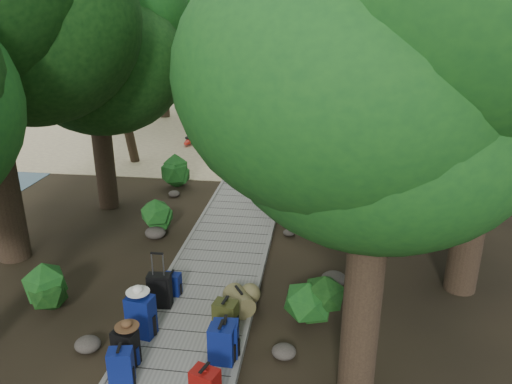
% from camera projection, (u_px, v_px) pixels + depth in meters
% --- Properties ---
extents(ground, '(120.00, 120.00, 0.00)m').
position_uv_depth(ground, '(224.00, 256.00, 11.42)').
color(ground, '#2E2517').
rests_on(ground, ground).
extents(sand_beach, '(40.00, 22.00, 0.02)m').
position_uv_depth(sand_beach, '(283.00, 113.00, 26.24)').
color(sand_beach, '#CCBE89').
rests_on(sand_beach, ground).
extents(boardwalk, '(2.00, 12.00, 0.12)m').
position_uv_depth(boardwalk, '(232.00, 235.00, 12.33)').
color(boardwalk, gray).
rests_on(boardwalk, ground).
extents(backpack_left_a, '(0.39, 0.31, 0.66)m').
position_uv_depth(backpack_left_a, '(121.00, 366.00, 7.30)').
color(backpack_left_a, navy).
rests_on(backpack_left_a, boardwalk).
extents(backpack_left_b, '(0.41, 0.33, 0.68)m').
position_uv_depth(backpack_left_b, '(126.00, 346.00, 7.71)').
color(backpack_left_b, black).
rests_on(backpack_left_b, boardwalk).
extents(backpack_left_c, '(0.49, 0.38, 0.82)m').
position_uv_depth(backpack_left_c, '(141.00, 314.00, 8.38)').
color(backpack_left_c, navy).
rests_on(backpack_left_c, boardwalk).
extents(backpack_left_d, '(0.33, 0.25, 0.48)m').
position_uv_depth(backpack_left_d, '(172.00, 283.00, 9.63)').
color(backpack_left_d, navy).
rests_on(backpack_left_d, boardwalk).
extents(backpack_right_b, '(0.41, 0.29, 0.71)m').
position_uv_depth(backpack_right_b, '(222.00, 343.00, 7.76)').
color(backpack_right_b, navy).
rests_on(backpack_right_b, boardwalk).
extents(backpack_right_c, '(0.42, 0.31, 0.69)m').
position_uv_depth(backpack_right_c, '(226.00, 337.00, 7.90)').
color(backpack_right_c, navy).
rests_on(backpack_right_c, boardwalk).
extents(backpack_right_d, '(0.45, 0.36, 0.61)m').
position_uv_depth(backpack_right_d, '(226.00, 315.00, 8.55)').
color(backpack_right_d, '#383A15').
rests_on(backpack_right_d, boardwalk).
extents(duffel_right_khaki, '(0.68, 0.75, 0.42)m').
position_uv_depth(duffel_right_khaki, '(239.00, 301.00, 9.11)').
color(duffel_right_khaki, olive).
rests_on(duffel_right_khaki, boardwalk).
extents(suitcase_on_boardwalk, '(0.44, 0.26, 0.66)m').
position_uv_depth(suitcase_on_boardwalk, '(160.00, 290.00, 9.22)').
color(suitcase_on_boardwalk, black).
rests_on(suitcase_on_boardwalk, boardwalk).
extents(lone_suitcase_on_sand, '(0.47, 0.36, 0.66)m').
position_uv_depth(lone_suitcase_on_sand, '(272.00, 148.00, 18.63)').
color(lone_suitcase_on_sand, black).
rests_on(lone_suitcase_on_sand, sand_beach).
extents(hat_brown, '(0.38, 0.38, 0.11)m').
position_uv_depth(hat_brown, '(127.00, 324.00, 7.59)').
color(hat_brown, '#51351E').
rests_on(hat_brown, backpack_left_b).
extents(hat_white, '(0.40, 0.40, 0.13)m').
position_uv_depth(hat_white, '(137.00, 288.00, 8.24)').
color(hat_white, silver).
rests_on(hat_white, backpack_left_c).
extents(kayak, '(0.70, 3.12, 0.31)m').
position_uv_depth(kayak, '(190.00, 139.00, 20.57)').
color(kayak, red).
rests_on(kayak, sand_beach).
extents(sun_lounger, '(0.92, 1.74, 0.53)m').
position_uv_depth(sun_lounger, '(350.00, 143.00, 19.52)').
color(sun_lounger, silver).
rests_on(sun_lounger, sand_beach).
extents(tree_right_a, '(4.52, 4.52, 7.53)m').
position_uv_depth(tree_right_a, '(376.00, 149.00, 6.06)').
color(tree_right_a, black).
rests_on(tree_right_a, ground).
extents(tree_right_b, '(4.95, 4.95, 8.84)m').
position_uv_depth(tree_right_b, '(496.00, 66.00, 8.56)').
color(tree_right_b, black).
rests_on(tree_right_b, ground).
extents(tree_right_c, '(5.59, 5.59, 9.68)m').
position_uv_depth(tree_right_c, '(401.00, 32.00, 10.96)').
color(tree_right_c, black).
rests_on(tree_right_c, ground).
extents(tree_right_d, '(5.44, 5.44, 9.97)m').
position_uv_depth(tree_right_d, '(482.00, 23.00, 12.08)').
color(tree_right_d, black).
rests_on(tree_right_d, ground).
extents(tree_right_e, '(5.05, 5.05, 9.10)m').
position_uv_depth(tree_right_e, '(406.00, 33.00, 15.81)').
color(tree_right_e, black).
rests_on(tree_right_e, ground).
extents(tree_right_f, '(5.20, 5.20, 9.29)m').
position_uv_depth(tree_right_f, '(458.00, 27.00, 17.34)').
color(tree_right_f, black).
rests_on(tree_right_f, ground).
extents(tree_left_c, '(4.47, 4.47, 7.78)m').
position_uv_depth(tree_left_c, '(94.00, 67.00, 12.85)').
color(tree_left_c, black).
rests_on(tree_left_c, ground).
extents(tree_back_a, '(5.68, 5.68, 9.83)m').
position_uv_depth(tree_back_a, '(249.00, 15.00, 23.81)').
color(tree_back_a, black).
rests_on(tree_back_a, ground).
extents(tree_back_b, '(6.03, 6.03, 10.76)m').
position_uv_depth(tree_back_b, '(315.00, 4.00, 24.60)').
color(tree_back_b, black).
rests_on(tree_back_b, ground).
extents(tree_back_c, '(4.58, 4.58, 8.24)m').
position_uv_depth(tree_back_c, '(379.00, 32.00, 24.17)').
color(tree_back_c, black).
rests_on(tree_back_c, ground).
extents(tree_back_d, '(4.67, 4.67, 7.79)m').
position_uv_depth(tree_back_d, '(159.00, 37.00, 24.02)').
color(tree_back_d, black).
rests_on(tree_back_d, ground).
extents(palm_right_a, '(4.15, 4.15, 7.08)m').
position_uv_depth(palm_right_a, '(356.00, 69.00, 15.24)').
color(palm_right_a, '#15380F').
rests_on(palm_right_a, ground).
extents(palm_right_b, '(3.83, 3.83, 7.40)m').
position_uv_depth(palm_right_b, '(394.00, 50.00, 19.63)').
color(palm_right_b, '#15380F').
rests_on(palm_right_b, ground).
extents(palm_right_c, '(4.21, 4.21, 6.69)m').
position_uv_depth(palm_right_c, '(329.00, 53.00, 22.07)').
color(palm_right_c, '#15380F').
rests_on(palm_right_c, ground).
extents(palm_left_a, '(4.51, 4.51, 7.17)m').
position_uv_depth(palm_left_a, '(118.00, 61.00, 16.94)').
color(palm_left_a, '#15380F').
rests_on(palm_left_a, ground).
extents(rock_left_a, '(0.44, 0.40, 0.24)m').
position_uv_depth(rock_left_a, '(88.00, 344.00, 8.27)').
color(rock_left_a, '#4C473F').
rests_on(rock_left_a, ground).
extents(rock_left_b, '(0.41, 0.37, 0.22)m').
position_uv_depth(rock_left_b, '(51.00, 298.00, 9.60)').
color(rock_left_b, '#4C473F').
rests_on(rock_left_b, ground).
extents(rock_left_c, '(0.51, 0.46, 0.28)m').
position_uv_depth(rock_left_c, '(155.00, 233.00, 12.25)').
color(rock_left_c, '#4C473F').
rests_on(rock_left_c, ground).
extents(rock_left_d, '(0.34, 0.31, 0.19)m').
position_uv_depth(rock_left_d, '(174.00, 194.00, 14.90)').
color(rock_left_d, '#4C473F').
rests_on(rock_left_d, ground).
extents(rock_right_a, '(0.40, 0.36, 0.22)m').
position_uv_depth(rock_right_a, '(284.00, 352.00, 8.12)').
color(rock_right_a, '#4C473F').
rests_on(rock_right_a, ground).
extents(rock_right_b, '(0.52, 0.47, 0.29)m').
position_uv_depth(rock_right_b, '(334.00, 279.00, 10.21)').
color(rock_right_b, '#4C473F').
rests_on(rock_right_b, ground).
extents(rock_right_c, '(0.29, 0.26, 0.16)m').
position_uv_depth(rock_right_c, '(289.00, 233.00, 12.40)').
color(rock_right_c, '#4C473F').
rests_on(rock_right_c, ground).
extents(rock_right_d, '(0.61, 0.55, 0.34)m').
position_uv_depth(rock_right_d, '(335.00, 189.00, 15.07)').
color(rock_right_d, '#4C473F').
rests_on(rock_right_d, ground).
extents(shrub_left_a, '(0.95, 0.95, 0.85)m').
position_uv_depth(shrub_left_a, '(55.00, 293.00, 9.19)').
color(shrub_left_a, '#164A1A').
rests_on(shrub_left_a, ground).
extents(shrub_left_b, '(0.90, 0.90, 0.81)m').
position_uv_depth(shrub_left_b, '(154.00, 216.00, 12.57)').
color(shrub_left_b, '#164A1A').
rests_on(shrub_left_b, ground).
extents(shrub_left_c, '(1.11, 1.11, 1.00)m').
position_uv_depth(shrub_left_c, '(175.00, 170.00, 15.67)').
color(shrub_left_c, '#164A1A').
rests_on(shrub_left_c, ground).
extents(shrub_right_a, '(0.96, 0.96, 0.86)m').
position_uv_depth(shrub_right_a, '(317.00, 303.00, 8.86)').
color(shrub_right_a, '#164A1A').
rests_on(shrub_right_a, ground).
extents(shrub_right_b, '(1.23, 1.23, 1.11)m').
position_uv_depth(shrub_right_b, '(351.00, 201.00, 13.13)').
color(shrub_right_b, '#164A1A').
rests_on(shrub_right_b, ground).
extents(shrub_right_c, '(0.94, 0.94, 0.84)m').
position_uv_depth(shrub_right_c, '(323.00, 173.00, 15.73)').
color(shrub_right_c, '#164A1A').
rests_on(shrub_right_c, ground).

